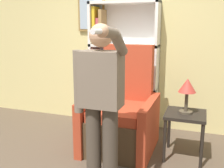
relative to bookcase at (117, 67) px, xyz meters
The scene contains 6 objects.
wall_back 0.52m from the bookcase, 44.83° to the left, with size 8.00×0.11×2.80m.
bookcase is the anchor object (origin of this frame).
armchair 0.94m from the bookcase, 67.30° to the right, with size 0.86×0.91×1.32m.
person_standing 1.63m from the bookcase, 77.15° to the right, with size 0.53×0.78×1.58m.
side_table 1.40m from the bookcase, 34.11° to the right, with size 0.46×0.46×0.56m.
table_lamp 1.32m from the bookcase, 34.11° to the right, with size 0.20×0.20×0.41m.
Camera 1 is at (1.08, -1.91, 1.55)m, focal length 42.00 mm.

